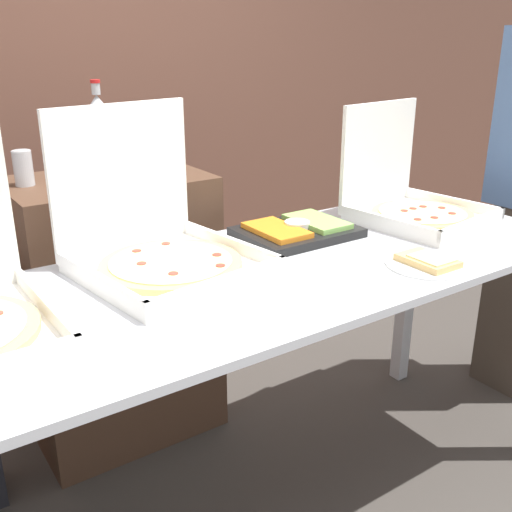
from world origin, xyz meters
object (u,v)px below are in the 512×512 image
Objects in this scene: pizza_box_far_right at (411,200)px; veggie_tray at (297,230)px; soda_can_silver at (23,168)px; paper_plate_front_right at (428,262)px; pizza_box_far_left at (158,242)px; soda_bottle at (100,135)px.

pizza_box_far_right is 1.25× the size of veggie_tray.
pizza_box_far_right is 1.41m from soda_can_silver.
soda_can_silver is at bearing 130.76° from paper_plate_front_right.
pizza_box_far_right is at bearing -12.15° from pizza_box_far_left.
pizza_box_far_right reaches higher than paper_plate_front_right.
paper_plate_front_right is 1.25m from soda_bottle.
veggie_tray is at bearing 163.35° from pizza_box_far_right.
pizza_box_far_left reaches higher than pizza_box_far_right.
pizza_box_far_left is 1.40× the size of veggie_tray.
soda_bottle is at bearing 127.77° from veggie_tray.
paper_plate_front_right is 0.47m from veggie_tray.
pizza_box_far_right is 1.42× the size of soda_bottle.
pizza_box_far_left reaches higher than veggie_tray.
soda_bottle is at bearing -0.29° from soda_can_silver.
pizza_box_far_left is at bearing 168.58° from pizza_box_far_right.
paper_plate_front_right is 0.65× the size of veggie_tray.
pizza_box_far_left reaches higher than soda_can_silver.
soda_bottle is (-0.62, 1.04, 0.30)m from paper_plate_front_right.
pizza_box_far_left is 0.82m from paper_plate_front_right.
pizza_box_far_left is 0.65m from soda_bottle.
pizza_box_far_left is 1.59× the size of soda_bottle.
pizza_box_far_right is at bearing -9.38° from veggie_tray.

